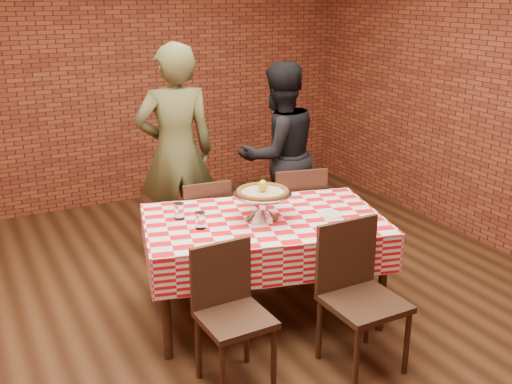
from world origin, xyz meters
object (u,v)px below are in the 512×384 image
(chair_far_left, at_px, (202,227))
(diner_olive, at_px, (176,153))
(water_glass_left, at_px, (200,220))
(chair_far_right, at_px, (293,215))
(pizza, at_px, (263,193))
(water_glass_right, at_px, (179,211))
(table, at_px, (264,267))
(diner_black, at_px, (279,155))
(chair_near_left, at_px, (235,321))
(condiment_caddy, at_px, (259,195))
(pizza_stand, at_px, (263,206))
(chair_near_right, at_px, (364,301))

(chair_far_left, xyz_separation_m, diner_olive, (-0.01, 0.52, 0.51))
(water_glass_left, distance_m, chair_far_right, 1.29)
(pizza, height_order, chair_far_right, pizza)
(pizza, relative_size, water_glass_right, 3.26)
(table, height_order, diner_black, diner_black)
(chair_near_left, bearing_deg, diner_olive, 77.01)
(condiment_caddy, distance_m, diner_black, 1.12)
(chair_near_left, bearing_deg, chair_far_right, 45.88)
(pizza_stand, relative_size, chair_far_left, 0.48)
(chair_near_left, bearing_deg, condiment_caddy, 53.15)
(pizza, height_order, condiment_caddy, pizza)
(condiment_caddy, xyz_separation_m, diner_black, (0.68, 0.90, 0.01))
(table, bearing_deg, chair_far_right, 44.90)
(pizza, height_order, water_glass_right, pizza)
(chair_far_left, height_order, diner_olive, diner_olive)
(condiment_caddy, bearing_deg, pizza, -104.39)
(condiment_caddy, bearing_deg, diner_black, 61.14)
(chair_far_left, distance_m, diner_black, 1.08)
(condiment_caddy, relative_size, chair_near_right, 0.16)
(table, bearing_deg, condiment_caddy, 69.09)
(diner_olive, bearing_deg, diner_black, 179.28)
(water_glass_right, relative_size, chair_near_left, 0.13)
(chair_far_right, bearing_deg, chair_near_right, 88.60)
(pizza_stand, distance_m, pizza, 0.10)
(condiment_caddy, height_order, chair_far_right, chair_far_right)
(water_glass_right, bearing_deg, chair_near_left, -91.31)
(table, bearing_deg, water_glass_right, 153.30)
(chair_near_left, xyz_separation_m, chair_far_right, (1.17, 1.29, 0.02))
(chair_far_right, bearing_deg, chair_far_left, 0.53)
(pizza_stand, height_order, chair_far_left, pizza_stand)
(pizza, bearing_deg, condiment_caddy, 67.31)
(water_glass_right, bearing_deg, chair_near_right, -55.83)
(pizza_stand, distance_m, chair_near_right, 0.98)
(chair_near_right, relative_size, chair_far_left, 1.07)
(water_glass_right, height_order, diner_black, diner_black)
(water_glass_right, bearing_deg, water_glass_left, -75.13)
(condiment_caddy, xyz_separation_m, chair_near_left, (-0.65, -0.93, -0.40))
(chair_far_left, distance_m, diner_olive, 0.73)
(condiment_caddy, xyz_separation_m, chair_near_right, (0.14, -1.13, -0.37))
(table, xyz_separation_m, chair_far_right, (0.62, 0.62, 0.08))
(water_glass_right, distance_m, chair_near_left, 1.01)
(chair_near_left, bearing_deg, pizza_stand, 49.19)
(chair_near_left, xyz_separation_m, diner_black, (1.33, 1.83, 0.41))
(pizza_stand, relative_size, pizza, 1.13)
(pizza, bearing_deg, chair_far_left, 100.40)
(pizza, height_order, chair_near_right, pizza)
(water_glass_left, xyz_separation_m, water_glass_right, (-0.06, 0.24, 0.00))
(chair_far_right, bearing_deg, chair_near_left, 60.59)
(pizza, xyz_separation_m, chair_near_right, (0.25, -0.87, -0.48))
(chair_near_left, distance_m, chair_far_right, 1.74)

